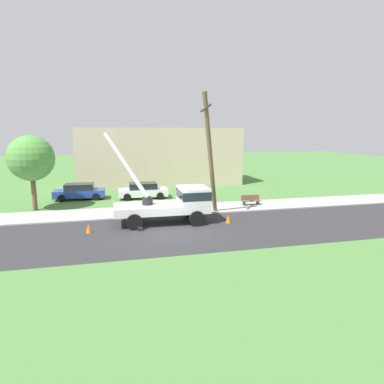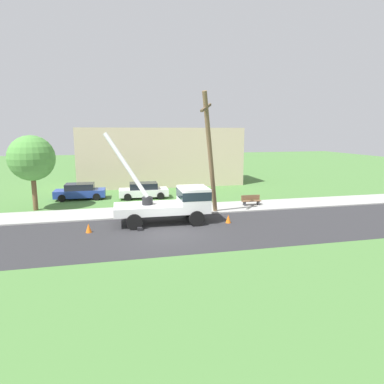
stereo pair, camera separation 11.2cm
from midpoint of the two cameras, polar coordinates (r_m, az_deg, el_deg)
name	(u,v)px [view 2 (the right image)]	position (r m, az deg, el deg)	size (l,w,h in m)	color
ground_plane	(149,196)	(32.07, -7.23, -0.67)	(120.00, 120.00, 0.00)	#477538
road_asphalt	(170,233)	(20.51, -3.63, -6.88)	(80.00, 7.78, 0.01)	#2B2B2D
sidewalk_strip	(158,211)	(25.88, -5.73, -3.17)	(80.00, 3.48, 0.10)	#9E9E99
utility_truck	(174,202)	(22.46, -2.88, -1.65)	(6.76, 3.20, 5.98)	silver
leaning_utility_pole	(210,154)	(23.73, 3.23, 6.42)	(2.13, 2.89, 8.70)	brown
traffic_cone_ahead	(228,219)	(22.65, 6.31, -4.53)	(0.36, 0.36, 0.56)	orange
traffic_cone_behind	(89,228)	(21.34, -16.96, -5.86)	(0.36, 0.36, 0.56)	orange
parked_sedan_blue	(80,191)	(31.83, -18.32, 0.11)	(4.44, 2.09, 1.42)	#263F99
parked_sedan_white	(144,190)	(30.99, -8.11, 0.26)	(4.45, 2.10, 1.42)	silver
park_bench	(251,201)	(27.87, 10.08, -1.44)	(1.60, 0.45, 0.90)	brown
roadside_tree_near	(32,158)	(28.27, -25.42, 5.16)	(3.44, 3.44, 5.76)	brown
lowrise_building_backdrop	(160,156)	(38.92, -5.31, 6.04)	(18.00, 6.00, 6.40)	#C6B293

